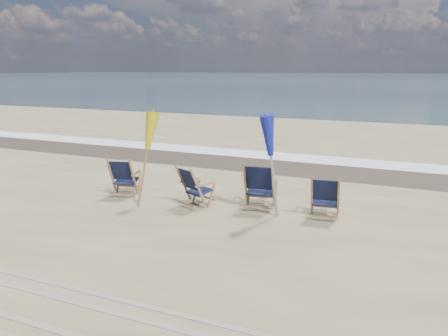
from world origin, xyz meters
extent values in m
plane|color=#334955|center=(0.00, 128.00, 0.00)|extent=(400.00, 400.00, 0.00)
cube|color=silver|center=(0.00, 8.30, 0.00)|extent=(200.00, 1.40, 0.01)
cube|color=#42362A|center=(0.00, 6.80, 0.00)|extent=(200.00, 2.60, 0.00)
cylinder|color=olive|center=(-1.70, 1.59, 1.08)|extent=(0.06, 0.06, 2.17)
cone|color=gold|center=(-1.70, 1.59, 1.69)|extent=(0.30, 0.30, 0.85)
cylinder|color=#A5A5AD|center=(1.25, 1.84, 1.11)|extent=(0.06, 0.06, 2.22)
cone|color=navy|center=(1.25, 1.84, 1.75)|extent=(0.30, 0.30, 0.85)
camera|label=1|loc=(3.79, -6.62, 3.12)|focal=35.00mm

